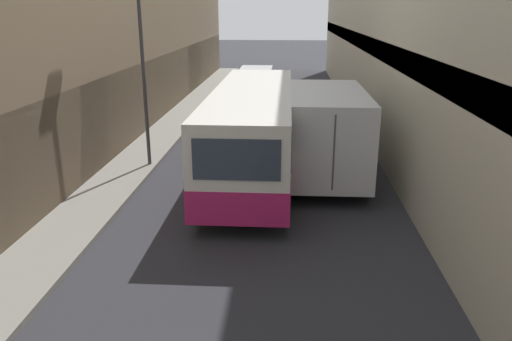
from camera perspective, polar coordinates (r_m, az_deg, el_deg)
ground_plane at (r=16.53m, az=0.35°, el=-0.72°), size 150.00×150.00×0.00m
sidewalk_left at (r=17.34m, az=-14.63°, el=-0.16°), size 1.73×60.00×0.14m
building_left_shopfront at (r=17.37m, az=-21.83°, el=10.85°), size 2.40×60.00×7.75m
bus at (r=16.47m, az=-0.36°, el=4.74°), size 2.50×10.59×2.85m
box_truck at (r=16.82m, az=7.89°, el=4.94°), size 2.33×7.39×2.87m
panel_van at (r=29.29m, az=-0.06°, el=9.80°), size 1.84×4.04×2.01m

